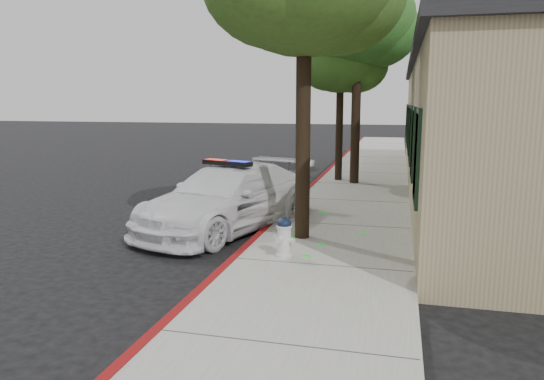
% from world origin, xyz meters
% --- Properties ---
extents(ground, '(120.00, 120.00, 0.00)m').
position_xyz_m(ground, '(0.00, 0.00, 0.00)').
color(ground, black).
rests_on(ground, ground).
extents(sidewalk, '(3.20, 60.00, 0.15)m').
position_xyz_m(sidewalk, '(1.60, 3.00, 0.07)').
color(sidewalk, gray).
rests_on(sidewalk, ground).
extents(red_curb, '(0.14, 60.00, 0.16)m').
position_xyz_m(red_curb, '(0.06, 3.00, 0.08)').
color(red_curb, maroon).
rests_on(red_curb, ground).
extents(clapboard_building, '(7.30, 20.89, 4.24)m').
position_xyz_m(clapboard_building, '(6.69, 9.00, 2.13)').
color(clapboard_building, tan).
rests_on(clapboard_building, ground).
extents(police_car, '(3.63, 5.50, 1.60)m').
position_xyz_m(police_car, '(-0.90, 2.54, 0.74)').
color(police_car, white).
rests_on(police_car, ground).
extents(fire_hydrant, '(0.42, 0.36, 0.73)m').
position_xyz_m(fire_hydrant, '(0.92, 0.30, 0.51)').
color(fire_hydrant, silver).
rests_on(fire_hydrant, sidewalk).
extents(street_tree_mid, '(3.90, 3.68, 7.03)m').
position_xyz_m(street_tree_mid, '(1.41, 9.29, 5.45)').
color(street_tree_mid, black).
rests_on(street_tree_mid, sidewalk).
extents(street_tree_far, '(3.11, 2.93, 5.54)m').
position_xyz_m(street_tree_far, '(0.81, 9.81, 4.31)').
color(street_tree_far, black).
rests_on(street_tree_far, sidewalk).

